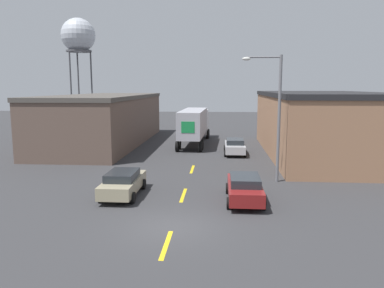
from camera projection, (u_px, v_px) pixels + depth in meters
The scene contains 10 objects.
ground_plane at pixel (172, 227), 17.14m from camera, with size 160.00×160.00×0.00m, color #333335.
road_centerline at pixel (183, 195), 22.20m from camera, with size 0.20×17.01×0.01m.
warehouse_left at pixel (105, 119), 42.23m from camera, with size 8.53×24.15×5.49m.
warehouse_right at pixel (322, 124), 34.94m from camera, with size 10.20×21.25×5.88m.
semi_truck at pixel (195, 123), 42.06m from camera, with size 3.03×12.82×3.90m.
parked_car_left_near at pixel (123, 183), 22.02m from camera, with size 2.04×4.71×1.48m.
parked_car_right_near at pixel (245, 188), 20.93m from camera, with size 2.04×4.71×1.48m.
parked_car_right_far at pixel (235, 146), 35.60m from camera, with size 2.04×4.71×1.48m.
water_tower at pixel (78, 36), 67.99m from camera, with size 6.13×6.13×18.70m.
street_lamp at pixel (275, 110), 24.67m from camera, with size 2.61×0.32×8.42m.
Camera 1 is at (2.14, -16.25, 6.37)m, focal length 35.00 mm.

